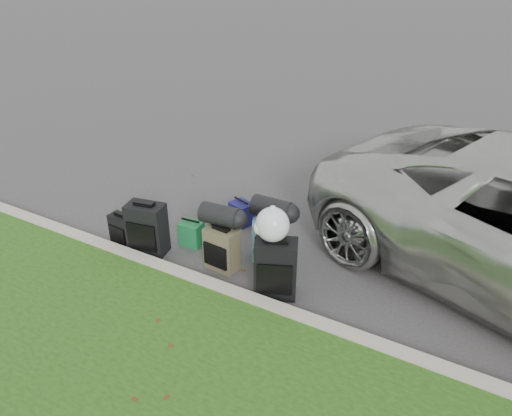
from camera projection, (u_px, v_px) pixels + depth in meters
The scene contains 12 objects.
ground at pixel (255, 252), 6.67m from camera, with size 120.00×120.00×0.00m, color #383535.
curb at pixel (214, 288), 5.87m from camera, with size 120.00×0.18×0.15m, color #9E937F.
suitcase_small_black at pixel (123, 230), 6.75m from camera, with size 0.35×0.19×0.43m, color black.
suitcase_large_black_left at pixel (147, 229), 6.52m from camera, with size 0.49×0.29×0.70m, color black.
suitcase_olive at pixel (222, 249), 6.23m from camera, with size 0.41×0.26×0.56m, color #413C28.
suitcase_teal at pixel (267, 240), 6.41m from camera, with size 0.38×0.23×0.55m, color #58A6AE.
suitcase_large_black_right at pixel (276, 269), 5.72m from camera, with size 0.48×0.29×0.73m, color black.
tote_green at pixel (191, 234), 6.76m from camera, with size 0.29×0.24×0.33m, color #176833.
tote_navy at pixel (241, 213), 7.26m from camera, with size 0.31×0.24×0.33m, color navy.
duffel_left at pixel (220, 215), 6.14m from camera, with size 0.26×0.26×0.49m, color black.
duffel_right at pixel (272, 209), 6.30m from camera, with size 0.28×0.28×0.50m, color black.
trash_bag at pixel (272, 225), 5.51m from camera, with size 0.38×0.38×0.38m, color silver.
Camera 1 is at (2.73, -4.83, 3.75)m, focal length 35.00 mm.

